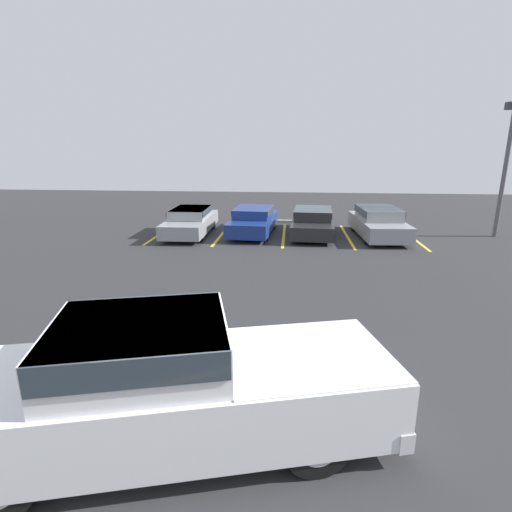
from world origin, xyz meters
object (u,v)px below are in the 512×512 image
Objects in this scene: parked_sedan_a at (191,220)px; parked_sedan_b at (253,220)px; light_post at (507,156)px; parked_sedan_d at (378,222)px; parked_sedan_c at (313,221)px; wheel_stop_curb at (293,221)px; pickup_truck at (169,385)px.

parked_sedan_a is 2.86m from parked_sedan_b.
parked_sedan_b reaches higher than parked_sedan_a.
parked_sedan_d is at bearing -173.71° from light_post.
parked_sedan_d is 0.80× the size of light_post.
parked_sedan_c is 2.99m from wheel_stop_curb.
parked_sedan_c reaches higher than wheel_stop_curb.
light_post reaches higher than wheel_stop_curb.
light_post is (10.66, 13.90, 2.60)m from pickup_truck.
parked_sedan_b is 3.38m from wheel_stop_curb.
parked_sedan_b is at bearing -95.69° from parked_sedan_d.
parked_sedan_d is (5.57, -0.24, 0.05)m from parked_sedan_b.
parked_sedan_b is at bearing 76.20° from pickup_truck.
light_post is 3.36× the size of wheel_stop_curb.
parked_sedan_d is (8.41, 0.11, 0.05)m from parked_sedan_a.
parked_sedan_d reaches higher than parked_sedan_a.
wheel_stop_curb is at bearing 151.19° from parked_sedan_b.
wheel_stop_curb is at bearing -158.97° from parked_sedan_c.
parked_sedan_a is 8.41m from parked_sedan_d.
pickup_truck is 13.55m from parked_sedan_a.
pickup_truck is 13.79m from parked_sedan_c.
pickup_truck is at bearing 12.14° from parked_sedan_a.
light_post is (8.13, 0.35, 2.87)m from parked_sedan_c.
parked_sedan_d reaches higher than wheel_stop_curb.
wheel_stop_curb is (4.65, 3.15, -0.57)m from parked_sedan_a.
pickup_truck reaches higher than parked_sedan_d.
parked_sedan_b reaches higher than parked_sedan_c.
wheel_stop_curb is at bearing 69.74° from pickup_truck.
light_post is at bearing 93.04° from parked_sedan_d.
parked_sedan_c is (5.54, 0.35, -0.00)m from parked_sedan_a.
light_post is at bearing 95.97° from parked_sedan_b.
light_post is (13.68, 0.70, 2.87)m from parked_sedan_a.
parked_sedan_b is 0.79× the size of light_post.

